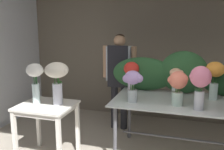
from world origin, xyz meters
TOP-DOWN VIEW (x-y plane):
  - wall_back at (0.00, 3.21)m, footprint 5.62×0.12m
  - display_table_glass at (0.37, 1.68)m, footprint 1.88×1.03m
  - side_table_white at (-1.40, 1.14)m, footprint 0.73×0.64m
  - florist at (-0.73, 2.42)m, footprint 0.59×0.24m
  - foliage_backdrop at (0.29, 2.07)m, footprint 2.10×0.31m
  - vase_coral_tulips at (0.30, 1.46)m, footprint 0.25×0.23m
  - vase_lilac_ranunculus at (-0.28, 1.43)m, footprint 0.27×0.22m
  - vase_sunset_hydrangea at (0.75, 1.87)m, footprint 0.25×0.25m
  - vase_peach_anemones at (0.24, 1.91)m, footprint 0.19×0.17m
  - vase_rosy_carnations at (0.55, 1.36)m, footprint 0.25×0.25m
  - vase_scarlet_lilies at (-0.40, 1.90)m, footprint 0.23×0.23m
  - vase_white_roses_tall at (-1.54, 1.14)m, footprint 0.24×0.22m
  - vase_cream_lisianthus_tall at (-1.25, 1.20)m, footprint 0.33×0.31m

SIDE VIEW (x-z plane):
  - side_table_white at x=-1.40m, z-range 0.29..1.07m
  - display_table_glass at x=0.37m, z-range 0.30..1.13m
  - florist at x=-0.73m, z-range 0.20..1.86m
  - vase_peach_anemones at x=0.24m, z-range 0.87..1.27m
  - vase_lilac_ranunculus at x=-0.28m, z-range 0.88..1.31m
  - vase_coral_tulips at x=0.30m, z-range 0.88..1.32m
  - foliage_backdrop at x=0.29m, z-range 0.79..1.42m
  - vase_scarlet_lilies at x=-0.40m, z-range 0.90..1.36m
  - vase_white_roses_tall at x=-1.54m, z-range 0.87..1.42m
  - vase_cream_lisianthus_tall at x=-1.25m, z-range 0.88..1.45m
  - vase_sunset_hydrangea at x=0.75m, z-range 0.91..1.43m
  - vase_rosy_carnations at x=0.55m, z-range 0.91..1.44m
  - wall_back at x=0.00m, z-range 0.00..2.69m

